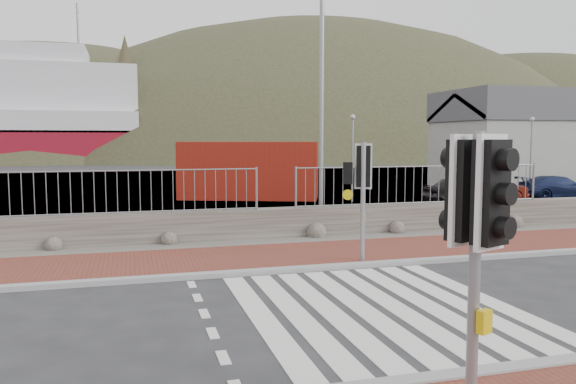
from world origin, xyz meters
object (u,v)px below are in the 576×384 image
object	(u,v)px
car_a	(464,190)
car_c	(558,187)
streetlight	(326,87)
car_b	(489,191)
traffic_signal_near	(476,216)
traffic_signal_far	(362,176)
shipping_container	(250,170)

from	to	relation	value
car_a	car_c	xyz separation A→B (m)	(5.80, 0.70, -0.06)
streetlight	car_b	xyz separation A→B (m)	(9.57, 4.84, -3.94)
streetlight	car_a	bearing A→B (deg)	28.46
traffic_signal_near	streetlight	bearing A→B (deg)	56.59
traffic_signal_near	car_b	size ratio (longest dim) A/B	0.77
car_a	car_b	world-z (taller)	car_b
traffic_signal_far	shipping_container	bearing A→B (deg)	-69.53
traffic_signal_far	streetlight	bearing A→B (deg)	-76.66
traffic_signal_near	car_a	size ratio (longest dim) A/B	0.81
streetlight	shipping_container	world-z (taller)	streetlight
traffic_signal_far	car_b	bearing A→B (deg)	-114.61
traffic_signal_far	traffic_signal_near	bearing A→B (deg)	97.99
shipping_container	car_a	xyz separation A→B (m)	(8.91, -5.28, -0.78)
shipping_container	car_c	world-z (taller)	shipping_container
car_b	shipping_container	bearing A→B (deg)	42.44
streetlight	car_c	bearing A→B (deg)	19.34
shipping_container	traffic_signal_far	bearing A→B (deg)	-71.95
shipping_container	car_c	size ratio (longest dim) A/B	1.72
car_c	traffic_signal_far	bearing A→B (deg)	133.67
shipping_container	car_b	xyz separation A→B (m)	(9.76, -5.95, -0.77)
car_a	car_b	size ratio (longest dim) A/B	0.95
car_a	traffic_signal_near	bearing A→B (deg)	147.39
traffic_signal_near	shipping_container	size ratio (longest dim) A/B	0.45
traffic_signal_near	car_c	world-z (taller)	traffic_signal_near
shipping_container	car_c	xyz separation A→B (m)	(14.71, -4.58, -0.84)
streetlight	car_b	bearing A→B (deg)	23.03
streetlight	shipping_container	xyz separation A→B (m)	(-0.19, 10.79, -3.17)
traffic_signal_far	car_a	bearing A→B (deg)	-110.24
streetlight	car_b	world-z (taller)	streetlight
shipping_container	car_a	distance (m)	10.39
traffic_signal_near	traffic_signal_far	size ratio (longest dim) A/B	1.05
car_b	streetlight	bearing A→B (deg)	100.61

